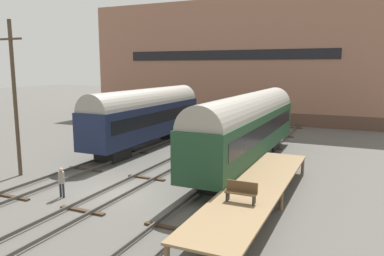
% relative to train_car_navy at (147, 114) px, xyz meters
% --- Properties ---
extents(ground_plane, '(200.00, 200.00, 0.00)m').
position_rel_train_car_navy_xyz_m(ground_plane, '(4.87, -11.18, -2.93)').
color(ground_plane, '#56544F').
extents(track_left, '(2.60, 60.00, 0.26)m').
position_rel_train_car_navy_xyz_m(track_left, '(0.00, -11.18, -2.79)').
color(track_left, '#4C4742').
rests_on(track_left, ground).
extents(track_middle, '(2.60, 60.00, 0.26)m').
position_rel_train_car_navy_xyz_m(track_middle, '(4.87, -11.18, -2.79)').
color(track_middle, '#4C4742').
rests_on(track_middle, ground).
extents(track_right, '(2.60, 60.00, 0.26)m').
position_rel_train_car_navy_xyz_m(track_right, '(9.74, -11.18, -2.79)').
color(track_right, '#4C4742').
rests_on(track_right, ground).
extents(train_car_navy, '(2.84, 15.24, 5.13)m').
position_rel_train_car_navy_xyz_m(train_car_navy, '(0.00, 0.00, 0.00)').
color(train_car_navy, black).
rests_on(train_car_navy, ground).
extents(train_car_green, '(2.85, 18.28, 5.13)m').
position_rel_train_car_navy_xyz_m(train_car_green, '(9.74, -2.36, 0.01)').
color(train_car_green, black).
rests_on(train_car_green, ground).
extents(station_platform, '(2.75, 14.89, 1.11)m').
position_rel_train_car_navy_xyz_m(station_platform, '(12.43, -10.01, -1.90)').
color(station_platform, '#8C704C').
rests_on(station_platform, ground).
extents(bench, '(1.40, 0.40, 0.91)m').
position_rel_train_car_navy_xyz_m(bench, '(12.39, -12.62, -1.33)').
color(bench, brown).
rests_on(bench, station_platform).
extents(person_worker, '(0.32, 0.32, 1.65)m').
position_rel_train_car_navy_xyz_m(person_worker, '(2.53, -13.03, -1.94)').
color(person_worker, '#282833').
rests_on(person_worker, ground).
extents(utility_pole, '(1.80, 0.24, 9.84)m').
position_rel_train_car_navy_xyz_m(utility_pole, '(-3.00, -10.90, 2.15)').
color(utility_pole, '#473828').
rests_on(utility_pole, ground).
extents(warehouse_building, '(38.76, 13.07, 15.38)m').
position_rel_train_car_navy_xyz_m(warehouse_building, '(1.07, 23.84, 4.76)').
color(warehouse_building, brown).
rests_on(warehouse_building, ground).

